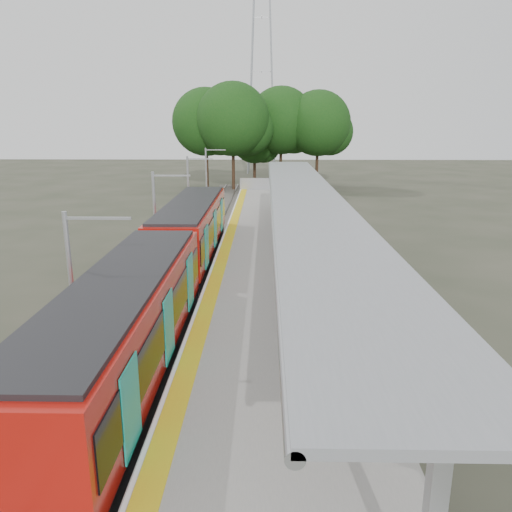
{
  "coord_description": "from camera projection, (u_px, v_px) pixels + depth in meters",
  "views": [
    {
      "loc": [
        -0.28,
        -7.58,
        8.02
      ],
      "look_at": [
        -0.69,
        13.45,
        2.3
      ],
      "focal_mm": 35.0,
      "sensor_mm": 36.0,
      "label": 1
    }
  ],
  "objects": [
    {
      "name": "platform",
      "position": [
        270.0,
        256.0,
        28.57
      ],
      "size": [
        6.0,
        50.0,
        1.0
      ],
      "primitive_type": "cube",
      "color": "gray",
      "rests_on": "ground"
    },
    {
      "name": "canopy",
      "position": [
        305.0,
        203.0,
        23.89
      ],
      "size": [
        3.27,
        38.0,
        3.66
      ],
      "color": "#9EA0A5",
      "rests_on": "platform"
    },
    {
      "name": "end_fence",
      "position": [
        268.0,
        184.0,
        52.35
      ],
      "size": [
        6.0,
        0.1,
        1.2
      ],
      "primitive_type": "cube",
      "color": "#9EA0A5",
      "rests_on": "platform"
    },
    {
      "name": "tactile_strip",
      "position": [
        226.0,
        247.0,
        28.49
      ],
      "size": [
        0.6,
        50.0,
        0.02
      ],
      "primitive_type": "cube",
      "color": "yellow",
      "rests_on": "platform"
    },
    {
      "name": "info_pillar_near",
      "position": [
        311.0,
        390.0,
        11.98
      ],
      "size": [
        0.4,
        0.4,
        1.79
      ],
      "rotation": [
        0.0,
        0.0,
        -0.35
      ],
      "color": "beige",
      "rests_on": "platform"
    },
    {
      "name": "train",
      "position": [
        168.0,
        263.0,
        21.65
      ],
      "size": [
        2.74,
        27.6,
        3.62
      ],
      "color": "black",
      "rests_on": "ground"
    },
    {
      "name": "tree_cluster",
      "position": [
        259.0,
        123.0,
        59.23
      ],
      "size": [
        21.3,
        12.83,
        12.32
      ],
      "color": "#382316",
      "rests_on": "ground"
    },
    {
      "name": "catenary_masts",
      "position": [
        157.0,
        218.0,
        27.09
      ],
      "size": [
        2.08,
        48.16,
        5.4
      ],
      "color": "#9EA0A5",
      "rests_on": "ground"
    },
    {
      "name": "litter_bin",
      "position": [
        282.0,
        236.0,
        29.3
      ],
      "size": [
        0.54,
        0.54,
        0.96
      ],
      "primitive_type": "cylinder",
      "rotation": [
        0.0,
        0.0,
        0.16
      ],
      "color": "#9EA0A5",
      "rests_on": "platform"
    },
    {
      "name": "trackbed",
      "position": [
        192.0,
        262.0,
        28.76
      ],
      "size": [
        3.0,
        70.0,
        0.24
      ],
      "primitive_type": "cube",
      "color": "#59544C",
      "rests_on": "ground"
    },
    {
      "name": "bench_far",
      "position": [
        297.0,
        220.0,
        33.4
      ],
      "size": [
        1.1,
        1.72,
        1.13
      ],
      "rotation": [
        0.0,
        0.0,
        0.39
      ],
      "color": "#0F154E",
      "rests_on": "platform"
    },
    {
      "name": "pylon",
      "position": [
        262.0,
        45.0,
        74.86
      ],
      "size": [
        8.0,
        4.0,
        38.0
      ],
      "primitive_type": null,
      "color": "#9EA0A5",
      "rests_on": "ground"
    },
    {
      "name": "bench_mid",
      "position": [
        320.0,
        290.0,
        19.66
      ],
      "size": [
        0.49,
        1.56,
        1.06
      ],
      "rotation": [
        0.0,
        0.0,
        0.01
      ],
      "color": "#0F154E",
      "rests_on": "platform"
    },
    {
      "name": "bench_near",
      "position": [
        360.0,
        341.0,
        15.18
      ],
      "size": [
        0.62,
        1.5,
        1.0
      ],
      "rotation": [
        0.0,
        0.0,
        -0.12
      ],
      "color": "#0F154E",
      "rests_on": "platform"
    },
    {
      "name": "info_pillar_far",
      "position": [
        284.0,
        251.0,
        24.42
      ],
      "size": [
        0.44,
        0.44,
        1.93
      ],
      "rotation": [
        0.0,
        0.0,
        0.22
      ],
      "color": "beige",
      "rests_on": "platform"
    }
  ]
}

